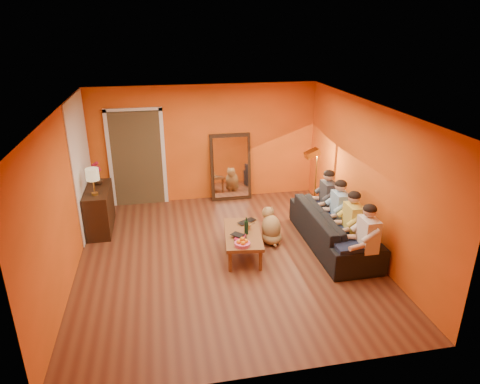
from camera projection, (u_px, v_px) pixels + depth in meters
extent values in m
cube|color=brown|center=(226.00, 257.00, 7.48)|extent=(5.00, 5.50, 0.00)
cube|color=white|center=(224.00, 108.00, 6.51)|extent=(5.00, 5.50, 0.00)
cube|color=orange|center=(205.00, 144.00, 9.50)|extent=(5.00, 0.00, 2.60)
cube|color=orange|center=(64.00, 199.00, 6.55)|extent=(0.00, 5.50, 2.60)
cube|color=orange|center=(366.00, 178.00, 7.44)|extent=(0.00, 5.50, 2.60)
cube|color=white|center=(82.00, 164.00, 8.15)|extent=(0.02, 1.90, 2.58)
cube|color=#3F2D19|center=(137.00, 157.00, 9.40)|extent=(1.06, 0.30, 2.10)
cube|color=white|center=(110.00, 160.00, 9.19)|extent=(0.08, 0.06, 2.20)
cube|color=white|center=(164.00, 157.00, 9.39)|extent=(0.08, 0.06, 2.20)
cube|color=white|center=(133.00, 110.00, 8.89)|extent=(1.22, 0.06, 0.08)
cube|color=black|center=(231.00, 167.00, 9.69)|extent=(0.92, 0.27, 1.51)
cube|color=white|center=(231.00, 168.00, 9.66)|extent=(0.78, 0.21, 1.35)
cube|color=black|center=(100.00, 209.00, 8.34)|extent=(0.44, 1.18, 0.85)
imported|color=black|center=(334.00, 228.00, 7.76)|extent=(2.38, 0.93, 0.69)
cylinder|color=black|center=(246.00, 226.00, 7.32)|extent=(0.07, 0.07, 0.31)
imported|color=#B27F3F|center=(248.00, 226.00, 7.53)|extent=(0.13, 0.13, 0.10)
imported|color=black|center=(249.00, 223.00, 7.76)|extent=(0.43, 0.39, 0.03)
imported|color=black|center=(235.00, 238.00, 7.20)|extent=(0.23, 0.29, 0.03)
imported|color=maroon|center=(235.00, 237.00, 7.20)|extent=(0.24, 0.27, 0.02)
imported|color=black|center=(235.00, 237.00, 7.17)|extent=(0.26, 0.26, 0.02)
imported|color=black|center=(98.00, 180.00, 8.37)|extent=(0.19, 0.19, 0.20)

